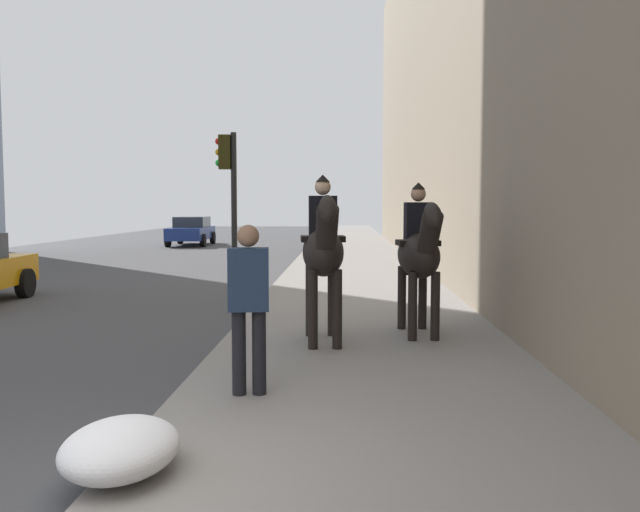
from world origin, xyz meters
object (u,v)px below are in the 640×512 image
(mounted_horse_far, at_px, (419,252))
(pedestrian_greeting, at_px, (249,298))
(car_mid_lane, at_px, (191,230))
(mounted_horse_near, at_px, (323,250))
(traffic_light_near_curb, at_px, (229,188))

(mounted_horse_far, relative_size, pedestrian_greeting, 1.31)
(mounted_horse_far, xyz_separation_m, car_mid_lane, (23.83, 8.81, -0.58))
(car_mid_lane, bearing_deg, mounted_horse_near, 15.36)
(mounted_horse_near, distance_m, mounted_horse_far, 1.50)
(car_mid_lane, relative_size, traffic_light_near_curb, 1.29)
(mounted_horse_far, bearing_deg, mounted_horse_near, -70.95)
(mounted_horse_near, height_order, pedestrian_greeting, mounted_horse_near)
(mounted_horse_near, xyz_separation_m, traffic_light_near_curb, (4.72, 2.09, 0.96))
(mounted_horse_far, height_order, traffic_light_near_curb, traffic_light_near_curb)
(mounted_horse_far, xyz_separation_m, traffic_light_near_curb, (4.12, 3.46, 1.03))
(pedestrian_greeting, distance_m, traffic_light_near_curb, 7.51)
(pedestrian_greeting, bearing_deg, traffic_light_near_curb, 4.53)
(car_mid_lane, xyz_separation_m, traffic_light_near_curb, (-19.71, -5.35, 1.62))
(pedestrian_greeting, relative_size, traffic_light_near_curb, 0.49)
(mounted_horse_near, xyz_separation_m, car_mid_lane, (24.43, 7.44, -0.66))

